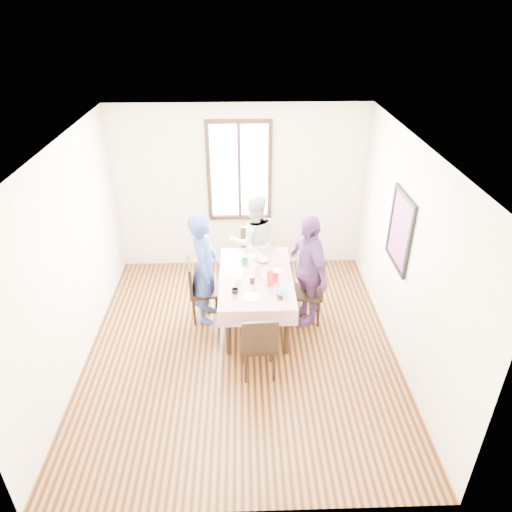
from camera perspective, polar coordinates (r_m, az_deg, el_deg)
The scene contains 31 objects.
ground at distance 6.33m, azimuth -1.76°, elevation -11.03°, with size 4.50×4.50×0.00m, color black.
back_wall at distance 7.58m, azimuth -2.00°, elevation 8.13°, with size 4.00×4.00×0.00m, color #EDE1C4.
right_wall at distance 5.89m, azimuth 17.88°, elevation -0.06°, with size 4.50×4.50×0.00m, color #EDE1C4.
window_frame at distance 7.46m, azimuth -2.04°, elevation 10.22°, with size 1.02×0.06×1.62m, color black.
window_pane at distance 7.47m, azimuth -2.04°, elevation 10.24°, with size 0.90×0.02×1.50m, color white.
art_poster at distance 6.04m, azimuth 17.15°, elevation 2.99°, with size 0.04×0.76×0.96m, color red.
dining_table at distance 6.55m, azimuth -0.01°, elevation -5.31°, with size 0.86×1.48×0.75m, color black.
tablecloth at distance 6.34m, azimuth -0.01°, elevation -2.48°, with size 0.98×1.60×0.01m, color #570918.
chair_left at distance 6.64m, azimuth -6.27°, elevation -4.14°, with size 0.42×0.42×0.91m, color black.
chair_right at distance 6.60m, azimuth 6.23°, elevation -4.36°, with size 0.42×0.42×0.91m, color black.
chair_far at distance 7.37m, azimuth -0.26°, elevation -0.27°, with size 0.42×0.42×0.91m, color black.
chair_near at distance 5.70m, azimuth 0.31°, elevation -10.50°, with size 0.42×0.42×0.91m, color black.
person_left at distance 6.45m, azimuth -6.27°, elevation -1.54°, with size 0.59×0.39×1.61m, color navy.
person_far at distance 7.20m, azimuth -0.26°, elevation 1.82°, with size 0.75×0.58×1.54m, color beige.
person_right at distance 6.41m, azimuth 6.23°, elevation -1.73°, with size 0.95×0.40×1.62m, color #5F3770.
mug_black at distance 5.96m, azimuth -2.58°, elevation -4.31°, with size 0.09×0.09×0.07m, color black.
mug_flag at distance 6.21m, azimuth 2.36°, elevation -2.64°, with size 0.11×0.11×0.10m, color red.
mug_green at distance 6.60m, azimuth -1.38°, elevation -0.65°, with size 0.10×0.10×0.08m, color #0C7226.
serving_bowl at distance 6.66m, azimuth 0.65°, elevation -0.48°, with size 0.20×0.20×0.05m, color white.
juice_carton at distance 6.08m, azimuth 1.71°, elevation -2.64°, with size 0.08×0.08×0.24m, color red.
butter_tub at distance 5.97m, azimuth 3.19°, elevation -4.35°, with size 0.12×0.12×0.06m, color white.
jam_jar at distance 6.16m, azimuth -0.48°, elevation -2.91°, with size 0.07×0.07×0.10m, color black.
drinking_glass at distance 6.14m, azimuth -2.21°, elevation -3.01°, with size 0.08×0.08×0.11m, color silver.
smartphone at distance 5.92m, azimuth 2.91°, elevation -4.99°, with size 0.07×0.14×0.01m, color black.
flower_vase at distance 6.36m, azimuth 0.13°, elevation -1.55°, with size 0.07×0.07×0.14m, color silver.
plate_left at distance 6.42m, azimuth -2.48°, elevation -1.95°, with size 0.20×0.20×0.01m, color white.
plate_right at distance 6.44m, azimuth 2.44°, elevation -1.85°, with size 0.20×0.20×0.01m, color white.
plate_far at distance 6.83m, azimuth -0.13°, elevation 0.15°, with size 0.20×0.20×0.01m, color white.
plate_near at distance 5.90m, azimuth -0.60°, elevation -5.03°, with size 0.20×0.20×0.01m, color white.
butter_lid at distance 5.95m, azimuth 3.20°, elevation -4.05°, with size 0.12×0.12×0.01m, color blue.
flower_bunch at distance 6.30m, azimuth 0.13°, elevation -0.62°, with size 0.09×0.09×0.10m, color yellow, non-canonical shape.
Camera 1 is at (0.04, -4.81, 4.12)m, focal length 32.92 mm.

